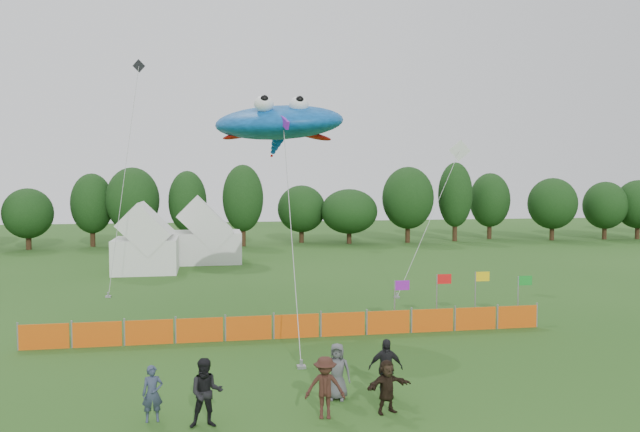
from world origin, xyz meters
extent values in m
plane|color=#234C16|center=(0.00, 0.00, 0.00)|extent=(160.00, 160.00, 0.00)
cylinder|color=#382314|center=(-21.24, 44.50, 0.96)|extent=(0.50, 0.50, 1.91)
ellipsoid|color=black|center=(-21.24, 44.50, 3.45)|extent=(4.61, 4.61, 4.30)
cylinder|color=#382314|center=(-15.73, 46.21, 1.19)|extent=(0.50, 0.50, 2.38)
ellipsoid|color=black|center=(-15.73, 46.21, 4.30)|extent=(4.09, 4.09, 5.35)
cylinder|color=#382314|center=(-11.75, 45.39, 1.29)|extent=(0.50, 0.50, 2.57)
ellipsoid|color=black|center=(-11.75, 45.39, 4.64)|extent=(5.20, 5.20, 5.79)
cylinder|color=#382314|center=(-6.44, 45.32, 1.23)|extent=(0.50, 0.50, 2.46)
ellipsoid|color=black|center=(-6.44, 45.32, 4.45)|extent=(3.78, 3.78, 5.55)
cylinder|color=#382314|center=(-0.99, 43.92, 1.33)|extent=(0.50, 0.50, 2.66)
ellipsoid|color=black|center=(-0.99, 43.92, 4.81)|extent=(4.05, 4.05, 5.99)
cylinder|color=#382314|center=(5.28, 46.53, 0.99)|extent=(0.50, 0.50, 1.98)
ellipsoid|color=black|center=(5.28, 46.53, 3.58)|extent=(5.06, 5.06, 4.46)
cylinder|color=#382314|center=(9.99, 44.56, 0.93)|extent=(0.50, 0.50, 1.86)
ellipsoid|color=black|center=(9.99, 44.56, 3.35)|extent=(5.86, 5.86, 4.18)
cylinder|color=#382314|center=(16.28, 44.38, 1.31)|extent=(0.50, 0.50, 2.62)
ellipsoid|color=black|center=(16.28, 44.38, 4.73)|extent=(5.41, 5.41, 5.89)
cylinder|color=#382314|center=(21.78, 44.99, 1.39)|extent=(0.50, 0.50, 2.78)
ellipsoid|color=black|center=(21.78, 44.99, 5.02)|extent=(3.67, 3.67, 6.26)
cylinder|color=#382314|center=(26.67, 46.88, 1.21)|extent=(0.50, 0.50, 2.42)
ellipsoid|color=black|center=(26.67, 46.88, 4.36)|extent=(4.46, 4.46, 5.44)
cylinder|color=#382314|center=(32.69, 44.13, 1.12)|extent=(0.50, 0.50, 2.24)
ellipsoid|color=black|center=(32.69, 44.13, 4.04)|extent=(5.26, 5.26, 5.03)
cylinder|color=#382314|center=(39.09, 44.15, 1.05)|extent=(0.50, 0.50, 2.10)
ellipsoid|color=black|center=(39.09, 44.15, 3.80)|extent=(4.74, 4.74, 4.73)
cylinder|color=#382314|center=(42.84, 43.69, 1.08)|extent=(0.50, 0.50, 2.16)
ellipsoid|color=black|center=(42.84, 43.69, 3.91)|extent=(4.88, 4.88, 4.87)
cube|color=white|center=(-8.82, 27.64, 1.22)|extent=(4.44, 4.44, 2.44)
cube|color=silver|center=(-4.64, 32.32, 1.23)|extent=(5.60, 4.48, 2.46)
cube|color=#D64F0B|center=(-10.79, 7.23, 0.50)|extent=(1.90, 0.06, 1.00)
cube|color=#D64F0B|center=(-8.79, 7.23, 0.50)|extent=(1.90, 0.06, 1.00)
cube|color=#D64F0B|center=(-6.79, 7.23, 0.50)|extent=(1.90, 0.06, 1.00)
cube|color=#D64F0B|center=(-4.79, 7.23, 0.50)|extent=(1.90, 0.06, 1.00)
cube|color=#D64F0B|center=(-2.79, 7.23, 0.50)|extent=(1.90, 0.06, 1.00)
cube|color=#D64F0B|center=(-0.79, 7.23, 0.50)|extent=(1.90, 0.06, 1.00)
cube|color=#D64F0B|center=(1.21, 7.23, 0.50)|extent=(1.90, 0.06, 1.00)
cube|color=#D64F0B|center=(3.21, 7.23, 0.50)|extent=(1.90, 0.06, 1.00)
cube|color=#D64F0B|center=(5.21, 7.23, 0.50)|extent=(1.90, 0.06, 1.00)
cube|color=#D64F0B|center=(7.21, 7.23, 0.50)|extent=(1.90, 0.06, 1.00)
cube|color=#D64F0B|center=(9.21, 7.23, 0.50)|extent=(1.90, 0.06, 1.00)
cylinder|color=gray|center=(4.00, 8.87, 1.01)|extent=(0.06, 0.06, 2.02)
cube|color=purple|center=(4.35, 8.87, 1.80)|extent=(0.70, 0.02, 0.45)
cylinder|color=gray|center=(6.00, 8.79, 1.14)|extent=(0.06, 0.06, 2.27)
cube|color=red|center=(6.35, 8.79, 2.05)|extent=(0.70, 0.02, 0.45)
cylinder|color=gray|center=(8.00, 9.02, 1.15)|extent=(0.06, 0.06, 2.30)
cube|color=yellow|center=(8.35, 9.02, 2.07)|extent=(0.70, 0.02, 0.45)
cylinder|color=gray|center=(10.00, 8.67, 1.05)|extent=(0.06, 0.06, 2.10)
cube|color=#148C26|center=(10.35, 8.67, 1.88)|extent=(0.70, 0.02, 0.45)
imported|color=#2E384E|center=(-5.94, -1.05, 0.78)|extent=(0.60, 0.43, 1.55)
imported|color=black|center=(-4.49, -1.70, 0.93)|extent=(0.91, 0.71, 1.87)
imported|color=#361D15|center=(-1.23, -1.66, 0.87)|extent=(1.22, 0.83, 1.74)
imported|color=black|center=(0.90, -0.34, 0.90)|extent=(1.09, 0.52, 1.81)
imported|color=#4C4D51|center=(-0.60, -0.24, 0.85)|extent=(0.96, 0.77, 1.71)
imported|color=black|center=(0.58, -1.58, 0.76)|extent=(1.49, 0.80, 1.53)
ellipsoid|color=blue|center=(-1.09, 11.16, 9.35)|extent=(7.93, 7.44, 2.22)
sphere|color=white|center=(-1.88, 9.78, 10.04)|extent=(0.89, 0.89, 0.89)
sphere|color=white|center=(-0.30, 9.78, 10.04)|extent=(0.89, 0.89, 0.89)
ellipsoid|color=red|center=(-2.78, 11.37, 8.77)|extent=(1.86, 0.81, 0.29)
ellipsoid|color=red|center=(0.60, 11.37, 8.77)|extent=(1.86, 0.81, 0.29)
cube|color=purple|center=(-1.09, 8.73, 9.14)|extent=(0.37, 0.96, 0.70)
cylinder|color=#A5A5A5|center=(-1.15, 6.04, 4.52)|extent=(0.15, 6.08, 9.07)
cube|color=gray|center=(-1.21, 3.01, 0.05)|extent=(0.30, 0.30, 0.10)
cube|color=white|center=(12.08, 20.81, 8.58)|extent=(1.42, 0.39, 1.42)
cylinder|color=#A5A5A5|center=(9.04, 17.91, 4.29)|extent=(6.11, 5.85, 8.60)
cube|color=gray|center=(6.00, 15.00, 0.05)|extent=(0.30, 0.30, 0.10)
cube|color=black|center=(-8.58, 22.52, 13.77)|extent=(0.81, 0.24, 0.81)
cylinder|color=#A5A5A5|center=(-9.29, 20.26, 6.89)|extent=(1.45, 4.56, 13.78)
cube|color=gray|center=(-10.00, 18.00, 0.05)|extent=(0.30, 0.30, 0.10)
camera|label=1|loc=(-4.37, -18.39, 6.65)|focal=35.00mm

